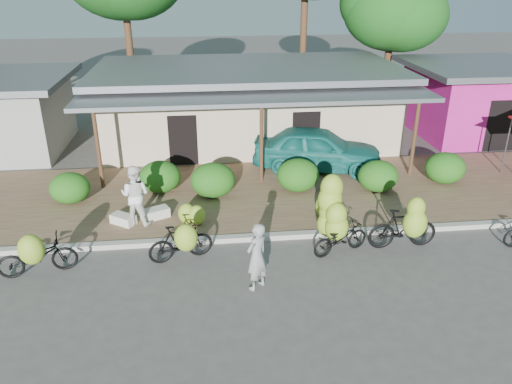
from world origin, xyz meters
TOP-DOWN VIEW (x-y plane):
  - ground at (0.00, 0.00)m, footprint 100.00×100.00m
  - sidewalk at (0.00, 5.00)m, footprint 60.00×6.00m
  - curb at (0.00, 2.00)m, footprint 60.00×0.25m
  - shop_main at (0.00, 10.93)m, footprint 13.00×8.50m
  - shop_pink at (10.50, 10.99)m, footprint 6.00×6.00m
  - tree_near_right at (7.31, 14.61)m, footprint 4.96×4.82m
  - hedge_0 at (-6.42, 4.95)m, footprint 1.30×1.17m
  - hedge_1 at (-3.55, 5.50)m, footprint 1.40×1.26m
  - hedge_2 at (-1.78, 4.91)m, footprint 1.49×1.34m
  - hedge_3 at (1.13, 5.06)m, footprint 1.46×1.31m
  - hedge_4 at (3.85, 4.74)m, footprint 1.38×1.24m
  - hedge_5 at (6.47, 5.17)m, footprint 1.42×1.28m
  - bike_far_left at (-6.32, 0.79)m, footprint 2.02×1.43m
  - bike_left at (-2.72, 1.05)m, footprint 1.81×1.35m
  - bike_center at (1.44, 1.32)m, footprint 1.79×1.40m
  - bike_right at (3.33, 0.99)m, footprint 1.96×1.21m
  - loose_banana_a at (-2.63, 3.02)m, footprint 0.52×0.44m
  - loose_banana_b at (-2.33, 2.89)m, footprint 0.51×0.43m
  - loose_banana_c at (1.59, 3.04)m, footprint 0.57×0.48m
  - sack_near at (-3.61, 3.49)m, footprint 0.94×0.73m
  - sack_far at (-4.53, 3.21)m, footprint 0.83×0.74m
  - vendor at (-0.90, -0.34)m, footprint 0.76×0.74m
  - bystander at (-4.10, 3.20)m, footprint 1.07×0.94m
  - teal_van at (2.24, 7.00)m, footprint 5.11×3.12m

SIDE VIEW (x-z plane):
  - ground at x=0.00m, z-range 0.00..0.00m
  - sidewalk at x=0.00m, z-range 0.00..0.12m
  - curb at x=0.00m, z-range 0.00..0.15m
  - sack_far at x=-4.53m, z-range 0.12..0.40m
  - sack_near at x=-3.61m, z-range 0.12..0.42m
  - loose_banana_b at x=-2.33m, z-range 0.12..0.75m
  - loose_banana_a at x=-2.63m, z-range 0.12..0.77m
  - loose_banana_c at x=1.59m, z-range 0.12..0.83m
  - bike_far_left at x=-6.32m, z-range -0.13..1.32m
  - bike_left at x=-2.72m, z-range -0.07..1.30m
  - hedge_0 at x=-6.42m, z-range 0.12..1.13m
  - hedge_4 at x=3.85m, z-range 0.12..1.20m
  - hedge_1 at x=-3.55m, z-range 0.12..1.21m
  - hedge_5 at x=6.47m, z-range 0.12..1.23m
  - hedge_3 at x=1.13m, z-range 0.12..1.26m
  - hedge_2 at x=-1.78m, z-range 0.12..1.28m
  - bike_right at x=3.33m, z-range -0.17..1.63m
  - bike_center at x=1.44m, z-range -0.19..1.92m
  - vendor at x=-0.90m, z-range 0.00..1.75m
  - teal_van at x=2.24m, z-range 0.12..1.75m
  - bystander at x=-4.10m, z-range 0.12..1.97m
  - shop_pink at x=10.50m, z-range 0.05..3.30m
  - shop_main at x=0.00m, z-range 0.05..3.40m
  - tree_near_right at x=7.31m, z-range 1.77..8.99m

